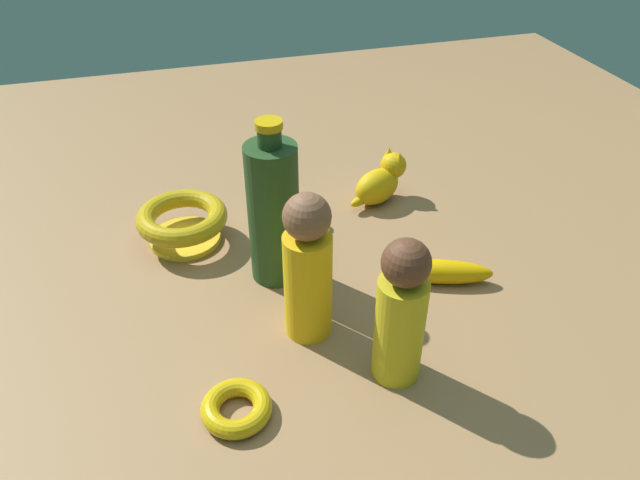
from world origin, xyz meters
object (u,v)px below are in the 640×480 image
(bangle, at_px, (236,408))
(person_figure_adult, at_px, (308,269))
(nail_polish_jar, at_px, (302,210))
(banana, at_px, (440,272))
(cat_figurine, at_px, (381,181))
(person_figure_child, at_px, (401,314))
(bowl, at_px, (183,221))
(bottle_tall, at_px, (273,212))

(bangle, relative_size, person_figure_adult, 0.39)
(nail_polish_jar, bearing_deg, banana, -53.19)
(cat_figurine, relative_size, nail_polish_jar, 2.42)
(person_figure_child, xyz_separation_m, bangle, (-0.21, -0.01, -0.09))
(bangle, height_order, nail_polish_jar, nail_polish_jar)
(banana, bearing_deg, bowl, 169.47)
(person_figure_child, height_order, nail_polish_jar, person_figure_child)
(bottle_tall, relative_size, bangle, 3.01)
(banana, bearing_deg, cat_figurine, 111.01)
(bowl, relative_size, bangle, 1.73)
(nail_polish_jar, relative_size, banana, 0.31)
(person_figure_child, bearing_deg, bottle_tall, 113.27)
(bowl, height_order, banana, bowl)
(cat_figurine, distance_m, bangle, 0.52)
(bowl, bearing_deg, person_figure_child, -57.70)
(cat_figurine, distance_m, bottle_tall, 0.29)
(bottle_tall, bearing_deg, bangle, -112.95)
(cat_figurine, xyz_separation_m, nail_polish_jar, (-0.15, -0.03, -0.02))
(person_figure_adult, bearing_deg, bottle_tall, 96.75)
(bottle_tall, xyz_separation_m, banana, (0.23, -0.09, -0.10))
(cat_figurine, bearing_deg, bottle_tall, -145.86)
(banana, bearing_deg, person_figure_adult, -148.60)
(nail_polish_jar, bearing_deg, cat_figurine, 11.22)
(person_figure_child, distance_m, person_figure_adult, 0.14)
(bottle_tall, relative_size, banana, 1.61)
(nail_polish_jar, distance_m, banana, 0.27)
(cat_figurine, xyz_separation_m, bowl, (-0.36, -0.03, -0.00))
(bangle, relative_size, nail_polish_jar, 1.71)
(person_figure_child, distance_m, bangle, 0.23)
(cat_figurine, distance_m, nail_polish_jar, 0.16)
(bowl, height_order, person_figure_child, person_figure_child)
(person_figure_child, bearing_deg, person_figure_adult, 129.33)
(person_figure_adult, height_order, nail_polish_jar, person_figure_adult)
(bottle_tall, xyz_separation_m, person_figure_adult, (0.02, -0.13, -0.01))
(cat_figurine, height_order, bangle, cat_figurine)
(banana, bearing_deg, bottle_tall, 179.47)
(bottle_tall, height_order, person_figure_adult, bottle_tall)
(bowl, relative_size, nail_polish_jar, 2.96)
(bangle, bearing_deg, person_figure_child, 2.99)
(person_figure_adult, bearing_deg, bowl, 119.06)
(bowl, distance_m, person_figure_child, 0.43)
(bowl, distance_m, bangle, 0.37)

